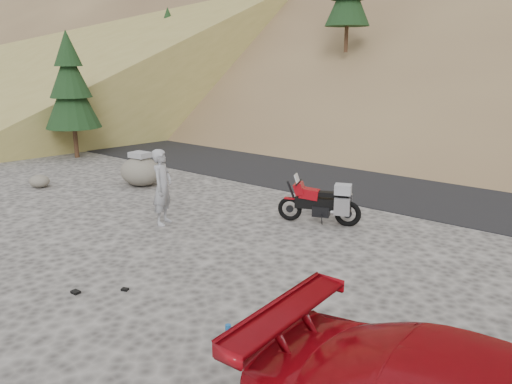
% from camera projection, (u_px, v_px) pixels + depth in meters
% --- Properties ---
extents(ground, '(140.00, 140.00, 0.00)m').
position_uv_depth(ground, '(178.00, 253.00, 10.54)').
color(ground, '#403D3B').
rests_on(ground, ground).
extents(road, '(120.00, 7.00, 0.05)m').
position_uv_depth(road, '(371.00, 176.00, 17.30)').
color(road, black).
rests_on(road, ground).
extents(conifer_verge, '(2.20, 2.20, 5.04)m').
position_uv_depth(conifer_verge, '(70.00, 86.00, 19.81)').
color(conifer_verge, '#3A2015').
rests_on(conifer_verge, ground).
extents(motorcycle, '(1.98, 1.05, 1.24)m').
position_uv_depth(motorcycle, '(323.00, 203.00, 12.28)').
color(motorcycle, black).
rests_on(motorcycle, ground).
extents(man, '(0.69, 0.81, 1.88)m').
position_uv_depth(man, '(164.00, 223.00, 12.42)').
color(man, '#95969B').
rests_on(man, ground).
extents(boulder, '(1.54, 1.36, 1.10)m').
position_uv_depth(boulder, '(141.00, 171.00, 15.98)').
color(boulder, '#5B574E').
rests_on(boulder, ground).
extents(small_rock, '(0.72, 0.66, 0.40)m').
position_uv_depth(small_rock, '(39.00, 181.00, 15.81)').
color(small_rock, '#5B574E').
rests_on(small_rock, ground).
extents(gear_blue_mat, '(0.53, 0.44, 0.20)m').
position_uv_depth(gear_blue_mat, '(261.00, 326.00, 7.51)').
color(gear_blue_mat, '#195599').
rests_on(gear_blue_mat, ground).
extents(gear_bottle, '(0.11, 0.11, 0.23)m').
position_uv_depth(gear_bottle, '(228.00, 332.00, 7.31)').
color(gear_bottle, '#195599').
rests_on(gear_bottle, ground).
extents(gear_funnel, '(0.17, 0.17, 0.20)m').
position_uv_depth(gear_funnel, '(257.00, 363.00, 6.59)').
color(gear_funnel, red).
rests_on(gear_funnel, ground).
extents(gear_glove_a, '(0.16, 0.12, 0.05)m').
position_uv_depth(gear_glove_a, '(76.00, 292.00, 8.76)').
color(gear_glove_a, black).
rests_on(gear_glove_a, ground).
extents(gear_glove_b, '(0.15, 0.13, 0.04)m').
position_uv_depth(gear_glove_b, '(125.00, 289.00, 8.86)').
color(gear_glove_b, black).
rests_on(gear_glove_b, ground).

